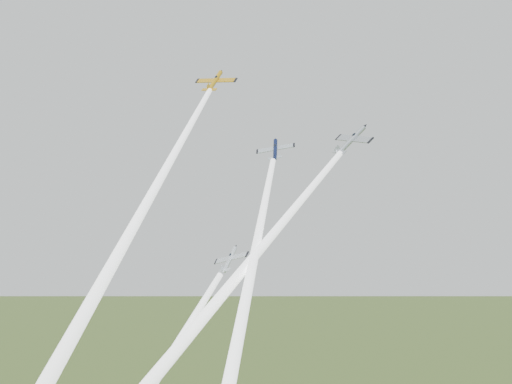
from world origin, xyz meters
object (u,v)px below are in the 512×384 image
at_px(plane_navy, 275,149).
at_px(plane_silver_right, 351,140).
at_px(plane_yellow, 215,81).
at_px(plane_silver_low, 230,259).

bearing_deg(plane_navy, plane_silver_right, -21.57).
height_order(plane_yellow, plane_silver_right, plane_yellow).
xyz_separation_m(plane_navy, plane_silver_low, (0.81, -14.13, -19.10)).
distance_m(plane_yellow, plane_silver_low, 39.57).
xyz_separation_m(plane_navy, plane_silver_right, (14.63, 0.61, 0.35)).
xyz_separation_m(plane_yellow, plane_silver_low, (15.04, -14.59, -33.57)).
relative_size(plane_yellow, plane_silver_low, 1.28).
height_order(plane_yellow, plane_silver_low, plane_yellow).
bearing_deg(plane_navy, plane_yellow, 154.24).
bearing_deg(plane_silver_low, plane_silver_right, 47.96).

